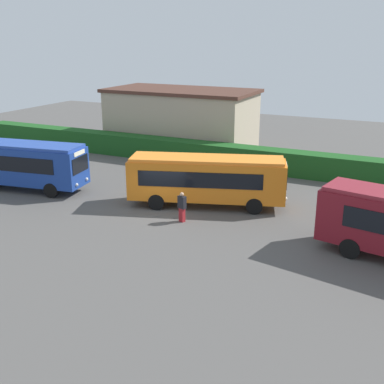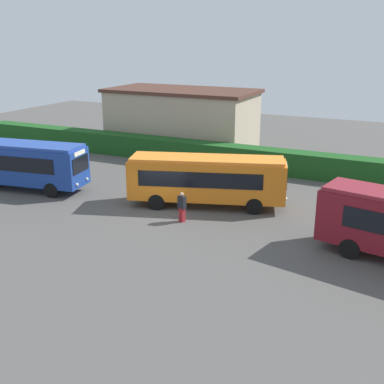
# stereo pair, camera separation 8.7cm
# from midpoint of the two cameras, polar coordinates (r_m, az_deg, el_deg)

# --- Properties ---
(ground_plane) EXTENTS (78.64, 78.64, 0.00)m
(ground_plane) POSITION_cam_midpoint_polar(r_m,az_deg,el_deg) (29.32, -3.13, -2.25)
(ground_plane) COLOR #514F4C
(bus_blue) EXTENTS (8.87, 3.76, 3.26)m
(bus_blue) POSITION_cam_midpoint_polar(r_m,az_deg,el_deg) (34.83, -19.16, 3.28)
(bus_blue) COLOR navy
(bus_blue) RESTS_ON ground_plane
(bus_orange) EXTENTS (9.85, 5.30, 3.13)m
(bus_orange) POSITION_cam_midpoint_polar(r_m,az_deg,el_deg) (29.59, 1.86, 1.65)
(bus_orange) COLOR orange
(bus_orange) RESTS_ON ground_plane
(person_left) EXTENTS (0.53, 0.39, 1.76)m
(person_left) POSITION_cam_midpoint_polar(r_m,az_deg,el_deg) (27.30, -1.12, -1.71)
(person_left) COLOR maroon
(person_left) RESTS_ON ground_plane
(person_center) EXTENTS (0.46, 0.31, 1.92)m
(person_center) POSITION_cam_midpoint_polar(r_m,az_deg,el_deg) (32.47, 4.16, 1.67)
(person_center) COLOR #4C6B47
(person_center) RESTS_ON ground_plane
(hedge_row) EXTENTS (51.32, 1.68, 1.84)m
(hedge_row) POSITION_cam_midpoint_polar(r_m,az_deg,el_deg) (38.80, 4.86, 4.22)
(hedge_row) COLOR #1B4F1C
(hedge_row) RESTS_ON ground_plane
(depot_building) EXTENTS (13.59, 6.97, 5.55)m
(depot_building) POSITION_cam_midpoint_polar(r_m,az_deg,el_deg) (45.14, -1.14, 8.65)
(depot_building) COLOR tan
(depot_building) RESTS_ON ground_plane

